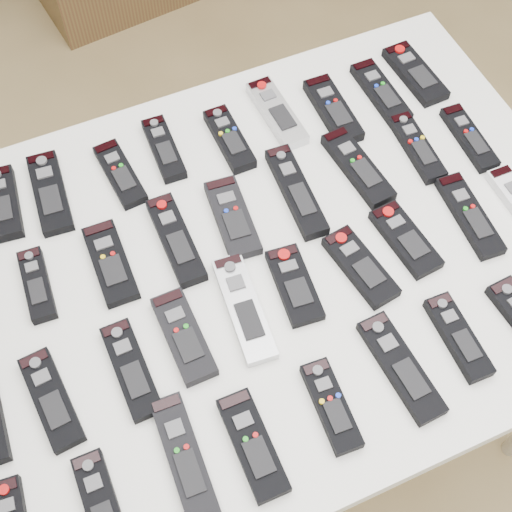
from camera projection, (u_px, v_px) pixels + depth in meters
name	position (u px, v px, depth m)	size (l,w,h in m)	color
ground	(296.00, 382.00, 1.98)	(4.00, 4.00, 0.00)	olive
table	(256.00, 277.00, 1.33)	(1.25, 0.88, 0.78)	white
remote_1	(2.00, 204.00, 1.33)	(0.06, 0.16, 0.02)	black
remote_2	(50.00, 193.00, 1.34)	(0.06, 0.18, 0.02)	black
remote_3	(120.00, 174.00, 1.36)	(0.05, 0.16, 0.02)	black
remote_4	(164.00, 149.00, 1.39)	(0.05, 0.15, 0.02)	black
remote_5	(229.00, 139.00, 1.40)	(0.05, 0.16, 0.02)	black
remote_6	(277.00, 113.00, 1.44)	(0.05, 0.18, 0.02)	#B7B7BC
remote_7	(333.00, 110.00, 1.44)	(0.06, 0.17, 0.02)	black
remote_8	(381.00, 92.00, 1.47)	(0.05, 0.17, 0.02)	black
remote_9	(415.00, 74.00, 1.50)	(0.06, 0.17, 0.02)	black
remote_11	(37.00, 285.00, 1.24)	(0.04, 0.14, 0.02)	black
remote_12	(111.00, 263.00, 1.26)	(0.06, 0.17, 0.02)	black
remote_13	(176.00, 240.00, 1.28)	(0.05, 0.19, 0.02)	black
remote_14	(233.00, 218.00, 1.31)	(0.06, 0.17, 0.02)	black
remote_15	(296.00, 191.00, 1.34)	(0.05, 0.21, 0.02)	black
remote_16	(358.00, 167.00, 1.37)	(0.05, 0.19, 0.02)	black
remote_17	(417.00, 147.00, 1.40)	(0.04, 0.17, 0.02)	black
remote_18	(469.00, 138.00, 1.41)	(0.04, 0.16, 0.02)	black
remote_20	(51.00, 399.00, 1.13)	(0.05, 0.17, 0.02)	black
remote_21	(131.00, 369.00, 1.16)	(0.05, 0.17, 0.02)	black
remote_22	(184.00, 336.00, 1.19)	(0.06, 0.17, 0.02)	black
remote_23	(244.00, 308.00, 1.22)	(0.05, 0.21, 0.02)	#B7B7BC
remote_24	(294.00, 285.00, 1.24)	(0.06, 0.15, 0.02)	black
remote_25	(360.00, 267.00, 1.26)	(0.06, 0.16, 0.02)	black
remote_26	(405.00, 239.00, 1.29)	(0.06, 0.15, 0.02)	black
remote_27	(470.00, 216.00, 1.31)	(0.05, 0.18, 0.02)	black
remote_30	(102.00, 509.00, 1.05)	(0.05, 0.17, 0.02)	black
remote_31	(184.00, 457.00, 1.09)	(0.05, 0.20, 0.02)	black
remote_32	(253.00, 445.00, 1.10)	(0.06, 0.17, 0.02)	black
remote_33	(331.00, 406.00, 1.13)	(0.05, 0.15, 0.02)	black
remote_34	(401.00, 367.00, 1.16)	(0.05, 0.19, 0.02)	black
remote_35	(458.00, 337.00, 1.19)	(0.05, 0.16, 0.02)	black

